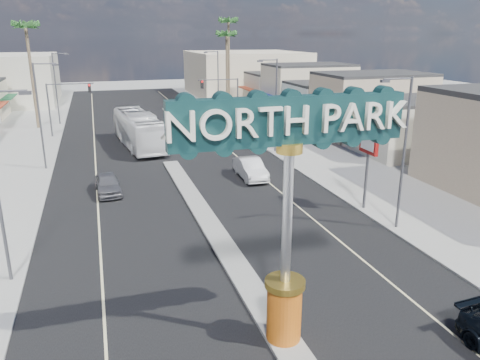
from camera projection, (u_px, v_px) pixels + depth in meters
ground at (169, 160)px, 43.39m from camera, size 160.00×160.00×0.00m
road at (169, 160)px, 43.39m from camera, size 20.00×120.00×0.01m
median_island at (209, 223)px, 28.79m from camera, size 1.30×30.00×0.16m
sidewalk_left at (3, 172)px, 39.42m from camera, size 8.00×120.00×0.12m
sidewalk_right at (306, 149)px, 47.33m from camera, size 8.00×120.00×0.12m
storefront_row_right at (335, 100)px, 61.13m from camera, size 12.00×42.00×6.00m
backdrop_far_right at (245, 73)px, 89.43m from camera, size 20.00×20.00×8.00m
gateway_sign at (288, 195)px, 16.08m from camera, size 8.20×1.50×9.15m
traffic_signal_left at (65, 99)px, 52.27m from camera, size 5.09×0.45×6.00m
traffic_signal_right at (224, 93)px, 57.47m from camera, size 5.09×0.45×6.00m
streetlight_l_mid at (41, 111)px, 38.93m from camera, size 2.03×0.22×9.00m
streetlight_l_far at (57, 85)px, 58.98m from camera, size 2.03×0.22×9.00m
streetlight_r_near at (402, 147)px, 26.60m from camera, size 2.03×0.22×9.00m
streetlight_r_mid at (275, 101)px, 44.83m from camera, size 2.03×0.22×9.00m
streetlight_r_far at (217, 80)px, 64.88m from camera, size 2.03×0.22×9.00m
palm_left_far at (26, 31)px, 54.51m from camera, size 2.60×2.60×13.10m
palm_right_mid at (227, 38)px, 67.60m from camera, size 2.60×2.60×12.10m
palm_right_far at (228, 26)px, 73.10m from camera, size 2.60×2.60×14.10m
car_parked_left at (108, 184)px, 34.19m from camera, size 1.96×4.42×1.48m
car_parked_right at (250, 168)px, 37.82m from camera, size 1.84×4.96×1.62m
city_bus at (139, 130)px, 48.19m from camera, size 4.37×13.08×3.57m
bank_pylon_sign at (369, 141)px, 29.91m from camera, size 0.27×1.87×5.97m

